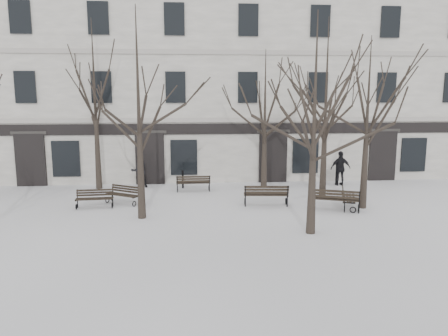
{
  "coord_description": "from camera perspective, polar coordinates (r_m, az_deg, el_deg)",
  "views": [
    {
      "loc": [
        -1.33,
        -16.56,
        5.04
      ],
      "look_at": [
        0.27,
        3.0,
        1.7
      ],
      "focal_mm": 35.0,
      "sensor_mm": 36.0,
      "label": 1
    }
  ],
  "objects": [
    {
      "name": "bench_5",
      "position": [
        20.28,
        15.8,
        -3.72
      ],
      "size": [
        1.17,
        1.84,
        0.88
      ],
      "rotation": [
        0.0,
        0.0,
        1.23
      ],
      "color": "black",
      "rests_on": "ground"
    },
    {
      "name": "ground",
      "position": [
        17.36,
        -0.08,
        -7.22
      ],
      "size": [
        100.0,
        100.0,
        0.0
      ],
      "primitive_type": "plane",
      "color": "white",
      "rests_on": "ground"
    },
    {
      "name": "building",
      "position": [
        29.55,
        -2.13,
        10.57
      ],
      "size": [
        40.4,
        10.2,
        11.4
      ],
      "color": "silver",
      "rests_on": "ground"
    },
    {
      "name": "bench_3",
      "position": [
        20.8,
        -12.99,
        -3.33
      ],
      "size": [
        1.71,
        1.37,
        0.84
      ],
      "rotation": [
        0.0,
        0.0,
        -0.55
      ],
      "color": "black",
      "rests_on": "ground"
    },
    {
      "name": "tree_1",
      "position": [
        17.68,
        -11.18,
        10.2
      ],
      "size": [
        5.89,
        5.89,
        8.42
      ],
      "color": "black",
      "rests_on": "ground"
    },
    {
      "name": "tree_4",
      "position": [
        24.05,
        -16.59,
        10.47
      ],
      "size": [
        6.21,
        6.21,
        8.87
      ],
      "color": "black",
      "rests_on": "ground"
    },
    {
      "name": "tree_3",
      "position": [
        19.98,
        18.3,
        8.12
      ],
      "size": [
        5.23,
        5.23,
        7.48
      ],
      "color": "black",
      "rests_on": "ground"
    },
    {
      "name": "pedestrian_c",
      "position": [
        25.27,
        14.88,
        -2.18
      ],
      "size": [
        1.14,
        0.5,
        1.92
      ],
      "primitive_type": "imported",
      "rotation": [
        0.0,
        0.0,
        3.17
      ],
      "color": "black",
      "rests_on": "ground"
    },
    {
      "name": "bench_1",
      "position": [
        19.92,
        5.52,
        -3.43
      ],
      "size": [
        2.06,
        0.91,
        1.01
      ],
      "rotation": [
        0.0,
        0.0,
        3.05
      ],
      "color": "black",
      "rests_on": "ground"
    },
    {
      "name": "bench_2",
      "position": [
        19.58,
        14.48,
        -3.92
      ],
      "size": [
        2.1,
        1.36,
        1.01
      ],
      "rotation": [
        0.0,
        0.0,
        2.78
      ],
      "color": "black",
      "rests_on": "ground"
    },
    {
      "name": "bollard_b",
      "position": [
        25.7,
        14.5,
        -0.57
      ],
      "size": [
        0.15,
        0.15,
        1.15
      ],
      "color": "black",
      "rests_on": "ground"
    },
    {
      "name": "bench_4",
      "position": [
        22.81,
        -4.03,
        -1.9
      ],
      "size": [
        1.77,
        0.67,
        0.88
      ],
      "rotation": [
        0.0,
        0.0,
        3.16
      ],
      "color": "black",
      "rests_on": "ground"
    },
    {
      "name": "bench_0",
      "position": [
        20.41,
        -16.53,
        -3.77
      ],
      "size": [
        1.66,
        0.7,
        0.82
      ],
      "rotation": [
        0.0,
        0.0,
        0.06
      ],
      "color": "black",
      "rests_on": "ground"
    },
    {
      "name": "pedestrian_b",
      "position": [
        24.25,
        -10.96,
        -2.52
      ],
      "size": [
        1.1,
        1.0,
        1.84
      ],
      "primitive_type": "imported",
      "rotation": [
        0.0,
        0.0,
        3.55
      ],
      "color": "black",
      "rests_on": "ground"
    },
    {
      "name": "tree_6",
      "position": [
        21.3,
        13.23,
        10.19
      ],
      "size": [
        5.97,
        5.97,
        8.53
      ],
      "color": "black",
      "rests_on": "ground"
    },
    {
      "name": "tree_2",
      "position": [
        15.71,
        11.81,
        8.96
      ],
      "size": [
        5.49,
        5.49,
        7.85
      ],
      "color": "black",
      "rests_on": "ground"
    },
    {
      "name": "tree_5",
      "position": [
        23.37,
        5.38,
        8.5
      ],
      "size": [
        5.14,
        5.14,
        7.34
      ],
      "color": "black",
      "rests_on": "ground"
    },
    {
      "name": "bollard_a",
      "position": [
        23.66,
        -5.4,
        -1.37
      ],
      "size": [
        0.13,
        0.13,
        1.0
      ],
      "color": "black",
      "rests_on": "ground"
    }
  ]
}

